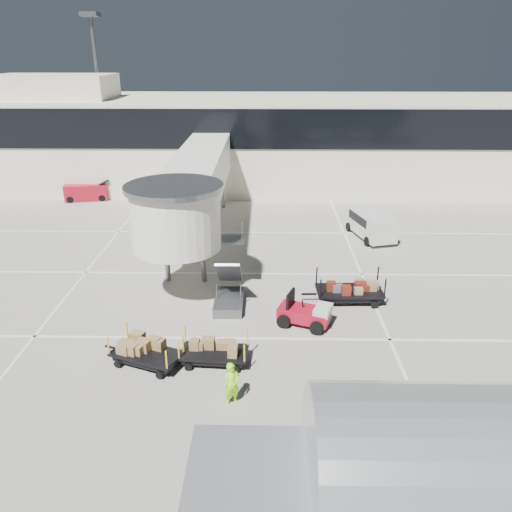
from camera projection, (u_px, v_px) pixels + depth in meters
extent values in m
plane|color=#AFA99D|center=(255.00, 365.00, 20.52)|extent=(140.00, 140.00, 0.00)
cube|color=silver|center=(256.00, 338.00, 22.37)|extent=(40.00, 0.15, 0.02)
cube|color=silver|center=(258.00, 273.00, 28.83)|extent=(40.00, 0.15, 0.02)
cube|color=silver|center=(259.00, 232.00, 35.29)|extent=(40.00, 0.15, 0.02)
cube|color=silver|center=(359.00, 267.00, 29.66)|extent=(0.15, 30.00, 0.02)
cube|color=silver|center=(92.00, 265.00, 29.91)|extent=(0.15, 30.00, 0.02)
cube|color=#EEE8CD|center=(261.00, 141.00, 46.68)|extent=(64.00, 12.00, 8.00)
cube|color=black|center=(260.00, 129.00, 40.33)|extent=(64.00, 0.12, 3.20)
cube|color=#EEE8CD|center=(54.00, 87.00, 43.20)|extent=(10.00, 6.00, 2.00)
cylinder|color=slate|center=(100.00, 98.00, 49.29)|extent=(0.36, 0.36, 15.00)
cube|color=slate|center=(90.00, 14.00, 46.41)|extent=(1.60, 1.60, 0.40)
cube|color=white|center=(198.00, 176.00, 32.78)|extent=(3.00, 18.00, 2.80)
cylinder|color=white|center=(176.00, 219.00, 24.48)|extent=(4.40, 4.40, 3.00)
cylinder|color=slate|center=(174.00, 187.00, 23.86)|extent=(4.80, 4.80, 0.25)
cylinder|color=slate|center=(167.00, 257.00, 27.43)|extent=(0.28, 0.28, 2.90)
cylinder|color=slate|center=(203.00, 257.00, 27.40)|extent=(0.28, 0.28, 2.90)
cylinder|color=slate|center=(186.00, 217.00, 33.89)|extent=(0.28, 0.28, 2.90)
cylinder|color=slate|center=(215.00, 217.00, 33.86)|extent=(0.28, 0.28, 2.90)
cylinder|color=slate|center=(198.00, 190.00, 40.36)|extent=(0.28, 0.28, 2.90)
cylinder|color=slate|center=(223.00, 190.00, 40.32)|extent=(0.28, 0.28, 2.90)
cube|color=slate|center=(229.00, 302.00, 25.07)|extent=(1.40, 2.60, 0.50)
cube|color=slate|center=(229.00, 273.00, 25.10)|extent=(1.20, 2.60, 2.06)
cube|color=slate|center=(230.00, 240.00, 25.91)|extent=(1.40, 1.20, 0.12)
cube|color=maroon|center=(304.00, 314.00, 23.33)|extent=(2.62, 1.92, 0.59)
cube|color=silver|center=(323.00, 310.00, 22.87)|extent=(1.04, 1.26, 0.35)
cube|color=black|center=(290.00, 300.00, 23.35)|extent=(0.47, 0.96, 0.89)
cylinder|color=black|center=(284.00, 321.00, 23.15)|extent=(0.68, 0.46, 0.63)
cylinder|color=black|center=(292.00, 309.00, 24.25)|extent=(0.68, 0.46, 0.63)
cylinder|color=black|center=(317.00, 328.00, 22.60)|extent=(0.68, 0.46, 0.63)
cylinder|color=black|center=(324.00, 315.00, 23.69)|extent=(0.68, 0.46, 0.63)
cube|color=black|center=(349.00, 291.00, 25.42)|extent=(3.38, 1.77, 0.13)
cube|color=black|center=(349.00, 294.00, 25.49)|extent=(3.04, 1.51, 0.28)
cube|color=black|center=(309.00, 294.00, 25.45)|extent=(0.78, 0.11, 0.09)
cylinder|color=black|center=(328.00, 305.00, 24.87)|extent=(0.38, 0.17, 0.38)
cylinder|color=black|center=(324.00, 292.00, 26.25)|extent=(0.38, 0.17, 0.38)
cylinder|color=black|center=(375.00, 305.00, 24.91)|extent=(0.38, 0.17, 0.38)
cylinder|color=black|center=(368.00, 292.00, 26.29)|extent=(0.38, 0.17, 0.38)
cylinder|color=black|center=(321.00, 289.00, 24.51)|extent=(0.08, 0.08, 1.00)
cylinder|color=black|center=(317.00, 276.00, 25.89)|extent=(0.08, 0.08, 1.00)
cylinder|color=black|center=(385.00, 288.00, 24.56)|extent=(0.08, 0.08, 1.00)
cylinder|color=black|center=(378.00, 276.00, 25.94)|extent=(0.08, 0.08, 1.00)
cube|color=#91734F|center=(340.00, 286.00, 25.41)|extent=(0.55, 0.40, 0.35)
cube|color=maroon|center=(370.00, 286.00, 25.20)|extent=(0.59, 0.35, 0.48)
cube|color=#13123A|center=(371.00, 286.00, 25.40)|extent=(0.53, 0.43, 0.36)
cube|color=#525157|center=(346.00, 285.00, 25.60)|extent=(0.59, 0.42, 0.28)
cube|color=maroon|center=(330.00, 283.00, 25.75)|extent=(0.41, 0.38, 0.32)
cube|color=maroon|center=(345.00, 291.00, 24.89)|extent=(0.56, 0.39, 0.31)
cube|color=#91734F|center=(369.00, 285.00, 25.45)|extent=(0.58, 0.35, 0.43)
cube|color=#91734F|center=(352.00, 286.00, 25.29)|extent=(0.55, 0.44, 0.41)
cube|color=#525157|center=(328.00, 282.00, 25.81)|extent=(0.46, 0.40, 0.39)
cube|color=black|center=(214.00, 352.00, 20.46)|extent=(2.83, 1.56, 0.11)
cube|color=black|center=(214.00, 356.00, 20.52)|extent=(2.54, 1.33, 0.23)
cube|color=black|center=(174.00, 353.00, 20.65)|extent=(0.64, 0.12, 0.07)
cylinder|color=black|center=(188.00, 367.00, 20.10)|extent=(0.32, 0.15, 0.31)
cylinder|color=black|center=(195.00, 350.00, 21.24)|extent=(0.32, 0.15, 0.31)
cylinder|color=black|center=(236.00, 369.00, 19.95)|extent=(0.32, 0.15, 0.31)
cylinder|color=black|center=(239.00, 352.00, 21.08)|extent=(0.32, 0.15, 0.31)
cylinder|color=yellow|center=(179.00, 351.00, 19.84)|extent=(0.06, 0.06, 0.82)
cylinder|color=yellow|center=(185.00, 334.00, 20.97)|extent=(0.06, 0.06, 0.82)
cylinder|color=yellow|center=(244.00, 354.00, 19.63)|extent=(0.06, 0.06, 0.82)
cylinder|color=yellow|center=(248.00, 337.00, 20.76)|extent=(0.06, 0.06, 0.82)
cube|color=#977449|center=(213.00, 353.00, 19.98)|extent=(0.48, 0.36, 0.40)
cube|color=#977449|center=(196.00, 346.00, 20.44)|extent=(0.62, 0.44, 0.40)
cube|color=#977449|center=(227.00, 354.00, 19.92)|extent=(0.54, 0.48, 0.38)
cube|color=#977449|center=(227.00, 345.00, 20.49)|extent=(0.40, 0.38, 0.37)
cube|color=#977449|center=(230.00, 354.00, 19.89)|extent=(0.42, 0.52, 0.39)
cube|color=#977449|center=(191.00, 348.00, 20.20)|extent=(0.54, 0.45, 0.49)
cube|color=black|center=(147.00, 354.00, 20.35)|extent=(3.16, 2.35, 0.11)
cube|color=black|center=(147.00, 357.00, 20.41)|extent=(2.82, 2.05, 0.24)
cube|color=black|center=(112.00, 348.00, 21.01)|extent=(0.64, 0.31, 0.08)
cylinder|color=black|center=(118.00, 364.00, 20.29)|extent=(0.35, 0.24, 0.32)
cylinder|color=black|center=(136.00, 348.00, 21.38)|extent=(0.35, 0.24, 0.32)
cylinder|color=black|center=(160.00, 375.00, 19.60)|extent=(0.35, 0.24, 0.32)
cylinder|color=black|center=(176.00, 358.00, 20.69)|extent=(0.35, 0.24, 0.32)
cylinder|color=yellow|center=(108.00, 346.00, 20.12)|extent=(0.07, 0.07, 0.85)
cylinder|color=yellow|center=(127.00, 330.00, 21.21)|extent=(0.07, 0.07, 0.85)
cylinder|color=yellow|center=(166.00, 360.00, 19.17)|extent=(0.07, 0.07, 0.85)
cylinder|color=yellow|center=(183.00, 344.00, 20.26)|extent=(0.07, 0.07, 0.85)
cube|color=#977449|center=(159.00, 357.00, 19.68)|extent=(0.67, 0.55, 0.36)
cube|color=#977449|center=(134.00, 345.00, 20.42)|extent=(0.56, 0.62, 0.47)
cube|color=#977449|center=(142.00, 342.00, 20.60)|extent=(0.57, 0.60, 0.49)
cube|color=#977449|center=(125.00, 343.00, 20.62)|extent=(0.60, 0.51, 0.41)
cube|color=#977449|center=(169.00, 350.00, 20.21)|extent=(0.56, 0.49, 0.34)
cube|color=#977449|center=(165.00, 350.00, 20.20)|extent=(0.57, 0.50, 0.34)
cube|color=#977449|center=(132.00, 341.00, 20.77)|extent=(0.69, 0.56, 0.37)
cube|color=#977449|center=(127.00, 341.00, 20.68)|extent=(0.69, 0.56, 0.50)
imported|color=#9CFF1A|center=(232.00, 384.00, 17.93)|extent=(0.75, 0.68, 1.73)
cube|color=silver|center=(370.00, 224.00, 34.03)|extent=(2.90, 4.78, 1.44)
cube|color=silver|center=(358.00, 219.00, 35.93)|extent=(1.79, 0.94, 0.84)
cube|color=black|center=(370.00, 218.00, 34.06)|extent=(2.49, 3.17, 0.58)
cylinder|color=black|center=(367.00, 241.00, 32.76)|extent=(0.38, 0.67, 0.63)
cylinder|color=black|center=(392.00, 239.00, 33.15)|extent=(0.38, 0.67, 0.63)
cylinder|color=black|center=(349.00, 227.00, 35.42)|extent=(0.38, 0.67, 0.63)
cylinder|color=black|center=(372.00, 225.00, 35.82)|extent=(0.38, 0.67, 0.63)
cube|color=maroon|center=(87.00, 192.00, 42.65)|extent=(3.75, 2.17, 1.39)
cube|color=black|center=(104.00, 181.00, 42.58)|extent=(1.13, 1.45, 0.49)
cylinder|color=black|center=(70.00, 200.00, 42.00)|extent=(0.59, 0.34, 0.56)
cylinder|color=black|center=(72.00, 195.00, 43.18)|extent=(0.59, 0.34, 0.56)
cylinder|color=black|center=(102.00, 198.00, 42.45)|extent=(0.59, 0.34, 0.56)
cylinder|color=black|center=(103.00, 194.00, 43.62)|extent=(0.59, 0.34, 0.56)
cube|color=silver|center=(433.00, 483.00, 10.89)|extent=(10.84, 3.05, 0.38)
cube|color=silver|center=(356.00, 502.00, 11.15)|extent=(0.87, 0.27, 1.19)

